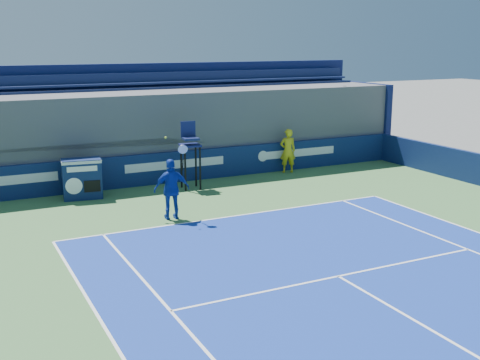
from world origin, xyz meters
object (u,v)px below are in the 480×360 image
umpire_chair (190,148)px  tennis_player (172,189)px  match_clock (82,178)px  ball_person (288,151)px

umpire_chair → tennis_player: 3.96m
umpire_chair → tennis_player: tennis_player is taller
match_clock → tennis_player: (1.91, -3.71, 0.21)m
ball_person → tennis_player: (-6.59, -4.16, 0.03)m
umpire_chair → tennis_player: (-1.97, -3.38, -0.58)m
ball_person → umpire_chair: size_ratio=0.73×
ball_person → match_clock: bearing=19.1°
ball_person → match_clock: size_ratio=1.29×
match_clock → umpire_chair: bearing=-4.8°
match_clock → tennis_player: 4.18m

